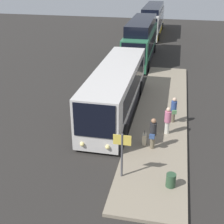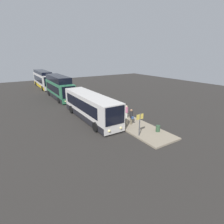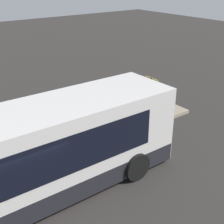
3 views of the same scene
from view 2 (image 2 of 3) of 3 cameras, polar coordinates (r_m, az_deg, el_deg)
The scene contains 11 objects.
ground at distance 22.38m, azimuth -7.53°, elevation -2.15°, with size 80.00×80.00×0.00m, color #2B2826.
platform at distance 23.82m, azimuth -0.35°, elevation -0.49°, with size 20.00×3.39×0.17m.
bus_lead at distance 21.87m, azimuth -7.14°, elevation 1.68°, with size 11.32×2.81×3.12m.
bus_second at distance 33.82m, azimuth -16.84°, elevation 7.42°, with size 10.52×2.74×4.09m.
bus_third at distance 46.70m, azimuth -21.50°, elevation 9.77°, with size 12.20×2.74×3.94m.
passenger_boarding at distance 21.57m, azimuth 4.75°, elevation 0.19°, with size 0.54×0.54×1.68m.
passenger_waiting at distance 22.94m, azimuth 3.00°, elevation 1.32°, with size 0.58×0.42×1.66m.
passenger_with_bags at distance 19.79m, azimuth 6.30°, elevation -1.34°, with size 0.56×0.39×1.79m.
suitcase at distance 19.98m, azimuth 4.60°, elevation -3.11°, with size 0.40×0.21×0.87m.
sign_post at distance 16.92m, azimuth 9.03°, elevation -3.09°, with size 0.10×0.83×2.27m.
trash_bin at distance 18.68m, azimuth 14.77°, elevation -5.24°, with size 0.44×0.44×0.65m.
Camera 2 is at (19.12, -8.64, 7.78)m, focal length 28.00 mm.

